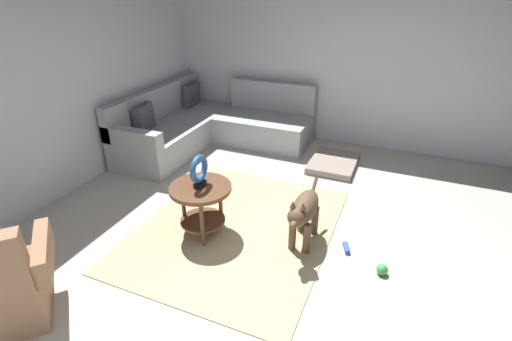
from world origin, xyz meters
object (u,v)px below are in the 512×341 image
dog (304,211)px  dog_toy_ball (382,270)px  sectional_couch (209,127)px  dog_toy_rope (346,248)px  dog_bed_mat (333,163)px  side_table (201,197)px  torus_sculpture (199,170)px

dog → dog_toy_ball: 0.84m
sectional_couch → dog_toy_rope: size_ratio=15.48×
dog_bed_mat → dog: bearing=-177.3°
dog → dog_bed_mat: bearing=-88.4°
side_table → dog_toy_ball: bearing=-87.6°
sectional_couch → dog_toy_rope: 3.02m
side_table → dog_bed_mat: bearing=-23.8°
torus_sculpture → dog_bed_mat: size_ratio=0.41×
dog_toy_ball → dog_toy_rope: 0.41m
dog → side_table: bearing=11.0°
torus_sculpture → dog_bed_mat: bearing=-23.8°
side_table → dog: bearing=-77.9°
torus_sculpture → dog_bed_mat: 2.31m
dog_toy_ball → dog_bed_mat: bearing=23.6°
sectional_couch → side_table: (-2.03, -1.05, 0.13)m
sectional_couch → torus_sculpture: size_ratio=6.90×
side_table → dog: dog is taller
torus_sculpture → dog_toy_ball: torus_sculpture is taller
dog_bed_mat → dog: dog is taller
torus_sculpture → dog: bearing=-77.9°
sectional_couch → torus_sculpture: bearing=-152.7°
dog → torus_sculpture: bearing=11.0°
dog_bed_mat → dog_toy_rope: size_ratio=5.50×
dog_toy_rope → dog_bed_mat: bearing=16.2°
dog_bed_mat → dog: 1.85m
side_table → dog_toy_rope: 1.48m
torus_sculpture → sectional_couch: bearing=27.3°
dog_toy_ball → dog: bearing=79.9°
dog_bed_mat → dog: (-1.82, -0.09, 0.33)m
dog → dog_toy_rope: bearing=-171.2°
side_table → dog_toy_ball: size_ratio=6.08×
side_table → dog_toy_ball: 1.78m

